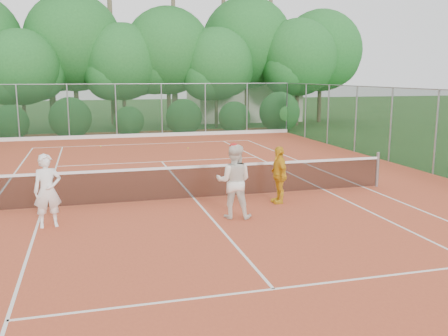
% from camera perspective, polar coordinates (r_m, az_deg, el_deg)
% --- Properties ---
extents(ground, '(120.00, 120.00, 0.00)m').
position_cam_1_polar(ground, '(14.39, -3.45, -3.57)').
color(ground, '#234D1B').
rests_on(ground, ground).
extents(clay_court, '(18.00, 36.00, 0.02)m').
position_cam_1_polar(clay_court, '(14.39, -3.45, -3.53)').
color(clay_court, '#BB4B2B').
rests_on(clay_court, ground).
extents(club_building, '(8.00, 5.00, 3.00)m').
position_cam_1_polar(club_building, '(39.53, 2.18, 7.67)').
color(club_building, beige).
rests_on(club_building, ground).
extents(tennis_net, '(11.97, 0.10, 1.10)m').
position_cam_1_polar(tennis_net, '(14.27, -3.48, -1.50)').
color(tennis_net, gray).
rests_on(tennis_net, clay_court).
extents(player_white, '(0.69, 0.51, 1.72)m').
position_cam_1_polar(player_white, '(12.24, -19.53, -2.47)').
color(player_white, white).
rests_on(player_white, clay_court).
extents(player_center_grp, '(1.08, 0.97, 1.87)m').
position_cam_1_polar(player_center_grp, '(12.27, 1.14, -1.50)').
color(player_center_grp, white).
rests_on(player_center_grp, clay_court).
extents(player_yellow, '(0.39, 0.93, 1.58)m').
position_cam_1_polar(player_yellow, '(13.81, 6.28, -0.77)').
color(player_yellow, gold).
rests_on(player_yellow, clay_court).
extents(ball_hopper, '(0.38, 0.38, 0.88)m').
position_cam_1_polar(ball_hopper, '(14.27, 1.48, -0.73)').
color(ball_hopper, gray).
rests_on(ball_hopper, clay_court).
extents(stray_ball_a, '(0.07, 0.07, 0.07)m').
position_cam_1_polar(stray_ball_a, '(24.03, -4.14, 2.29)').
color(stray_ball_a, gold).
rests_on(stray_ball_a, clay_court).
extents(stray_ball_b, '(0.07, 0.07, 0.07)m').
position_cam_1_polar(stray_ball_b, '(25.31, -13.91, 2.43)').
color(stray_ball_b, yellow).
rests_on(stray_ball_b, clay_court).
extents(stray_ball_c, '(0.07, 0.07, 0.07)m').
position_cam_1_polar(stray_ball_c, '(25.15, 1.56, 2.68)').
color(stray_ball_c, yellow).
rests_on(stray_ball_c, clay_court).
extents(court_markings, '(11.03, 23.83, 0.01)m').
position_cam_1_polar(court_markings, '(14.39, -3.45, -3.48)').
color(court_markings, white).
rests_on(court_markings, clay_court).
extents(fence_back, '(18.07, 0.07, 3.00)m').
position_cam_1_polar(fence_back, '(28.87, -9.67, 6.49)').
color(fence_back, '#19381E').
rests_on(fence_back, clay_court).
extents(tropical_treeline, '(32.10, 8.49, 15.03)m').
position_cam_1_polar(tropical_treeline, '(34.19, -8.32, 13.17)').
color(tropical_treeline, brown).
rests_on(tropical_treeline, ground).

